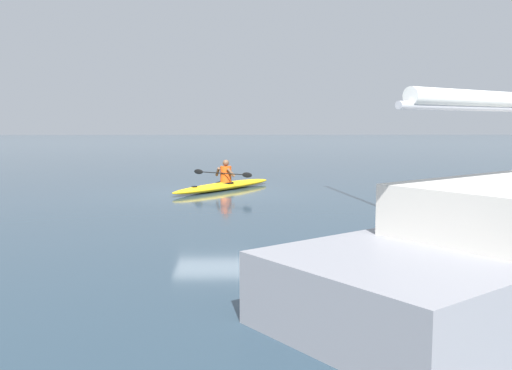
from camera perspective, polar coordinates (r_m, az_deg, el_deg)
ground_plane at (r=18.24m, az=-4.31°, el=-0.75°), size 160.00×160.00×0.00m
kayak at (r=18.90m, az=-3.25°, el=-0.09°), size 3.49×4.29×0.25m
kayaker at (r=18.92m, az=-3.11°, el=1.24°), size 2.00×1.54×0.75m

